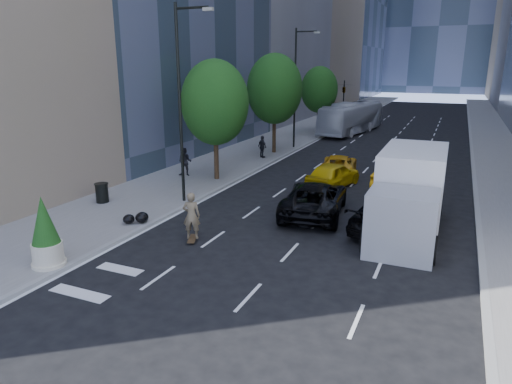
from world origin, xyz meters
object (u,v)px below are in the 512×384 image
at_px(black_sedan_lincoln, 315,198).
at_px(trash_can, 102,193).
at_px(city_bus, 352,118).
at_px(box_truck, 410,192).
at_px(black_sedan_mercedes, 389,214).
at_px(planter_shrub, 45,233).
at_px(skateboarder, 192,219).

height_order(black_sedan_lincoln, trash_can, black_sedan_lincoln).
relative_size(city_bus, box_truck, 1.58).
bearing_deg(black_sedan_mercedes, planter_shrub, 54.53).
bearing_deg(black_sedan_mercedes, trash_can, 22.68).
bearing_deg(planter_shrub, trash_can, 118.03).
xyz_separation_m(black_sedan_lincoln, box_truck, (4.50, -0.66, 1.00)).
relative_size(black_sedan_lincoln, city_bus, 0.50).
height_order(black_sedan_lincoln, planter_shrub, planter_shrub).
bearing_deg(box_truck, trash_can, -171.71).
relative_size(skateboarder, city_bus, 0.17).
bearing_deg(trash_can, black_sedan_lincoln, 15.49).
bearing_deg(skateboarder, black_sedan_mercedes, -169.72).
height_order(city_bus, box_truck, box_truck).
height_order(trash_can, planter_shrub, planter_shrub).
relative_size(black_sedan_mercedes, planter_shrub, 2.00).
relative_size(black_sedan_mercedes, city_bus, 0.44).
xyz_separation_m(city_bus, trash_can, (-6.41, -31.49, -1.02)).
distance_m(black_sedan_lincoln, trash_can, 11.24).
bearing_deg(city_bus, planter_shrub, -84.67).
bearing_deg(planter_shrub, box_truck, 38.85).
bearing_deg(planter_shrub, black_sedan_mercedes, 40.28).
relative_size(skateboarder, black_sedan_lincoln, 0.34).
relative_size(black_sedan_lincoln, planter_shrub, 2.28).
distance_m(skateboarder, city_bus, 34.06).
bearing_deg(skateboarder, city_bus, -111.01).
xyz_separation_m(skateboarder, black_sedan_mercedes, (7.40, 4.71, -0.25)).
distance_m(black_sedan_lincoln, planter_shrub, 12.28).
height_order(skateboarder, box_truck, box_truck).
bearing_deg(trash_can, box_truck, 8.68).
distance_m(black_sedan_lincoln, box_truck, 4.65).
height_order(black_sedan_lincoln, black_sedan_mercedes, black_sedan_lincoln).
relative_size(skateboarder, trash_can, 2.04).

